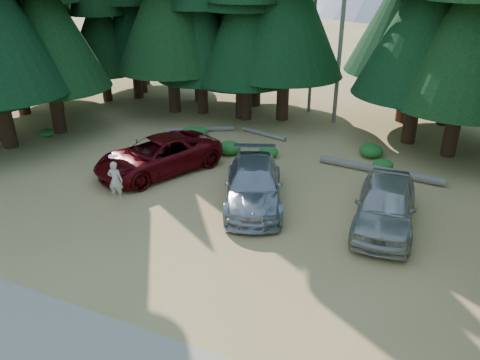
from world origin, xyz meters
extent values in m
plane|color=#A78247|center=(0.00, 0.00, 0.00)|extent=(160.00, 160.00, 0.00)
cylinder|color=slate|center=(0.80, 14.50, 6.00)|extent=(0.24, 0.24, 12.00)
cylinder|color=slate|center=(-1.20, 16.00, 5.00)|extent=(0.20, 0.20, 10.00)
imported|color=#61080C|center=(-4.75, 4.05, 0.81)|extent=(4.91, 6.44, 1.62)
imported|color=#9A9CA1|center=(0.36, 3.02, 0.78)|extent=(4.06, 5.83, 1.57)
imported|color=#A7A294|center=(5.38, 3.28, 0.87)|extent=(2.41, 5.23, 1.73)
imported|color=beige|center=(-4.40, 0.55, 1.12)|extent=(0.66, 0.52, 1.59)
cylinder|color=white|center=(-4.40, 0.60, 2.12)|extent=(0.36, 0.36, 0.04)
cylinder|color=slate|center=(-5.70, 9.67, 0.14)|extent=(3.47, 2.10, 0.27)
cylinder|color=slate|center=(-2.16, 10.50, 0.12)|extent=(2.88, 0.98, 0.24)
cylinder|color=slate|center=(4.54, 7.93, 0.18)|extent=(5.65, 0.84, 0.36)
ellipsoid|color=#206B21|center=(-5.36, 8.99, 0.26)|extent=(0.95, 0.95, 0.52)
ellipsoid|color=#206B21|center=(-5.68, 8.71, 0.30)|extent=(1.08, 1.08, 0.59)
ellipsoid|color=#206B21|center=(-2.76, 7.36, 0.32)|extent=(1.15, 1.15, 0.63)
ellipsoid|color=#206B21|center=(-0.80, 7.74, 0.26)|extent=(0.96, 0.96, 0.53)
ellipsoid|color=#206B21|center=(4.59, 8.41, 0.26)|extent=(0.94, 0.94, 0.52)
ellipsoid|color=#206B21|center=(3.80, 9.85, 0.32)|extent=(1.16, 1.16, 0.64)
ellipsoid|color=#206B21|center=(-13.01, 5.50, 0.22)|extent=(0.79, 0.79, 0.43)
camera|label=1|loc=(6.64, -12.36, 8.82)|focal=35.00mm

